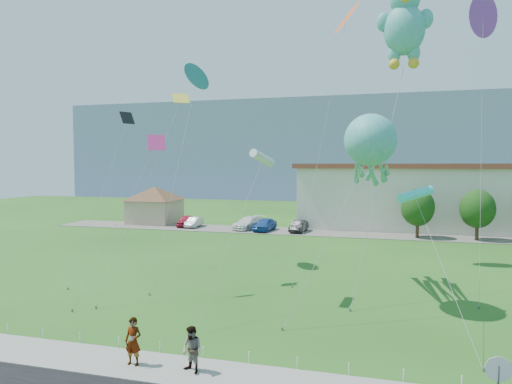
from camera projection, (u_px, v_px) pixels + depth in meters
ground at (236, 348)px, 20.08m from camera, size 160.00×160.00×0.00m
sidewalk at (213, 375)px, 17.43m from camera, size 80.00×2.50×0.10m
parking_strip at (327, 233)px, 53.77m from camera, size 70.00×6.00×0.06m
hill_ridge at (360, 149)px, 134.82m from camera, size 160.00×50.00×25.00m
pavilion at (155, 201)px, 62.82m from camera, size 9.20×9.20×5.00m
stop_sign at (498, 377)px, 13.41m from camera, size 0.80×0.07×2.50m
rope_fence at (226, 355)px, 18.82m from camera, size 26.05×0.05×0.50m
tree_near at (418, 207)px, 49.96m from camera, size 3.60×3.60×5.47m
tree_mid at (477, 209)px, 48.37m from camera, size 3.60×3.60×5.47m
pedestrian_left at (133, 341)px, 18.18m from camera, size 0.70×0.46×1.91m
pedestrian_right at (192, 350)px, 17.53m from camera, size 1.06×0.97×1.78m
parked_car_red at (186, 221)px, 59.18m from camera, size 2.23×4.39×1.43m
parked_car_silver at (194, 222)px, 58.57m from camera, size 1.52×3.89×1.26m
parked_car_white at (249, 223)px, 56.72m from camera, size 3.74×5.68×1.53m
parked_car_blue at (265, 224)px, 55.23m from camera, size 2.40×4.71×1.54m
parked_car_black at (299, 226)px, 54.38m from camera, size 1.76×4.22×1.36m
octopus_kite at (371, 152)px, 26.78m from camera, size 5.44×11.52×10.96m
teddy_bear_kite at (405, 23)px, 30.43m from camera, size 4.73×8.59×20.24m
small_kite_yellow at (172, 120)px, 30.59m from camera, size 2.67×7.96×13.07m
small_kite_cyan at (416, 195)px, 25.17m from camera, size 2.45×8.66×6.90m
small_kite_black at (121, 135)px, 35.51m from camera, size 1.29×8.56×12.25m
small_kite_white at (262, 159)px, 27.10m from camera, size 1.92×7.93×8.92m
small_kite_pink at (148, 158)px, 28.11m from camera, size 3.37×5.59×9.91m
small_kite_purple at (483, 22)px, 30.62m from camera, size 1.99×7.49×18.79m
small_kite_orange at (345, 24)px, 37.24m from camera, size 3.51×10.42×20.82m
small_kite_blue at (196, 81)px, 36.72m from camera, size 1.80×10.51×15.90m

